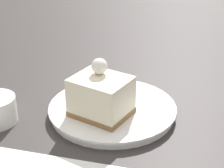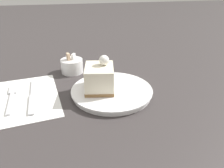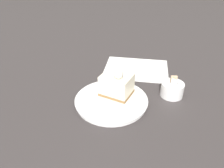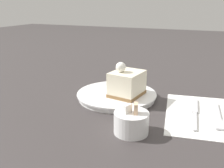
# 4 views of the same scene
# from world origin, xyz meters

# --- Properties ---
(ground_plane) EXTENTS (4.00, 4.00, 0.00)m
(ground_plane) POSITION_xyz_m (0.00, 0.00, 0.00)
(ground_plane) COLOR #383333
(plate) EXTENTS (0.23, 0.23, 0.02)m
(plate) POSITION_xyz_m (-0.02, 0.03, 0.01)
(plate) COLOR white
(plate) RESTS_ON ground_plane
(cake_slice) EXTENTS (0.09, 0.10, 0.09)m
(cake_slice) POSITION_xyz_m (-0.05, 0.04, 0.05)
(cake_slice) COLOR olive
(cake_slice) RESTS_ON plate
(napkin) EXTENTS (0.23, 0.28, 0.00)m
(napkin) POSITION_xyz_m (-0.26, 0.05, 0.00)
(napkin) COLOR white
(napkin) RESTS_ON ground_plane
(fork) EXTENTS (0.03, 0.16, 0.00)m
(fork) POSITION_xyz_m (-0.29, 0.06, 0.01)
(fork) COLOR silver
(fork) RESTS_ON napkin
(knife) EXTENTS (0.03, 0.19, 0.00)m
(knife) POSITION_xyz_m (-0.23, 0.04, 0.01)
(knife) COLOR silver
(knife) RESTS_ON napkin
(sugar_bowl) EXTENTS (0.07, 0.07, 0.07)m
(sugar_bowl) POSITION_xyz_m (-0.12, 0.21, 0.02)
(sugar_bowl) COLOR white
(sugar_bowl) RESTS_ON ground_plane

